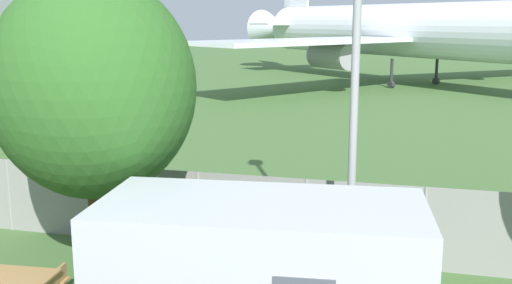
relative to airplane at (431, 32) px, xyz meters
name	(u,v)px	position (x,y,z in m)	size (l,w,h in m)	color
perimeter_fence	(198,210)	(-6.07, -36.64, -3.46)	(56.07, 0.07, 1.86)	gray
airplane	(431,32)	(0.00, 0.00, 0.00)	(38.12, 36.28, 13.05)	white
portable_cabin	(261,282)	(-3.52, -40.83, -3.10)	(5.20, 2.85, 2.59)	silver
tree_left_of_cabin	(94,88)	(-7.48, -38.63, -0.42)	(4.06, 4.06, 6.23)	#4C3823
light_mast	(357,10)	(-2.43, -37.91, 1.07)	(0.44, 0.44, 9.13)	#99999E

